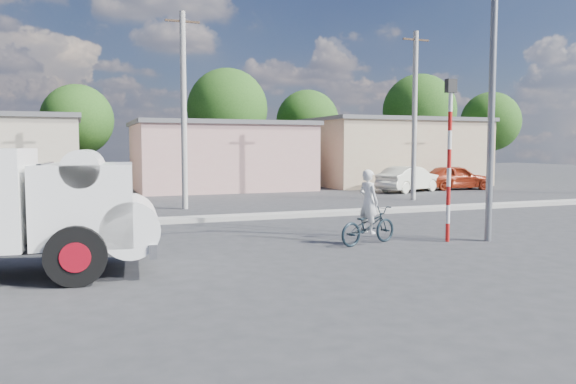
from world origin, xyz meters
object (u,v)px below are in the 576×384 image
object	(u,v)px
car_cream	(409,179)
traffic_pole	(449,146)
cyclist	(368,213)
bicycle	(368,226)
car_red	(456,177)
streetlight	(488,56)

from	to	relation	value
car_cream	traffic_pole	bearing A→B (deg)	128.78
cyclist	traffic_pole	bearing A→B (deg)	-116.52
traffic_pole	car_cream	bearing A→B (deg)	60.53
bicycle	car_cream	bearing A→B (deg)	-52.84
bicycle	car_red	bearing A→B (deg)	-60.04
car_red	streetlight	world-z (taller)	streetlight
car_cream	streetlight	size ratio (longest dim) A/B	0.49
car_cream	traffic_pole	xyz separation A→B (m)	(-8.39, -14.84, 1.87)
bicycle	car_cream	world-z (taller)	car_cream
traffic_pole	streetlight	xyz separation A→B (m)	(0.94, -0.30, 2.37)
cyclist	car_red	xyz separation A→B (m)	(14.13, 14.90, -0.10)
bicycle	streetlight	xyz separation A→B (m)	(3.16, -0.69, 4.46)
bicycle	streetlight	size ratio (longest dim) A/B	0.21
car_cream	streetlight	world-z (taller)	streetlight
bicycle	traffic_pole	bearing A→B (deg)	-116.52
bicycle	traffic_pole	distance (m)	3.08
car_red	traffic_pole	xyz separation A→B (m)	(-11.91, -15.29, 1.86)
car_red	streetlight	xyz separation A→B (m)	(-10.97, -15.59, 4.23)
traffic_pole	streetlight	distance (m)	2.56
cyclist	bicycle	bearing A→B (deg)	-0.00
car_cream	car_red	bearing A→B (deg)	-104.48
car_red	traffic_pole	bearing A→B (deg)	149.82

